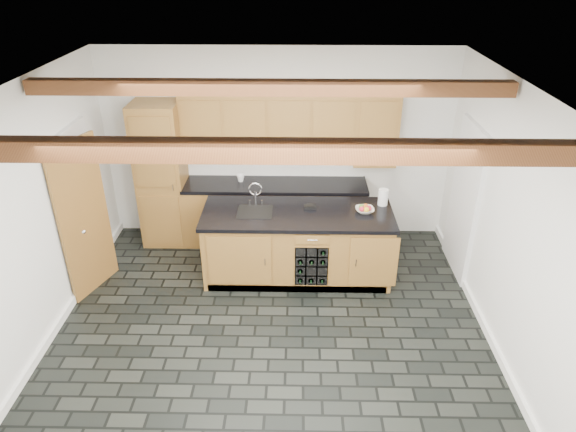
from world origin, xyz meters
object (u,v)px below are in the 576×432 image
object	(u,v)px
island	(298,244)
paper_towel	(383,197)
kitchen_scale	(310,207)
fruit_bowl	(365,210)

from	to	relation	value
island	paper_towel	size ratio (longest dim) A/B	11.35
kitchen_scale	fruit_bowl	world-z (taller)	fruit_bowl
island	paper_towel	distance (m)	1.28
island	kitchen_scale	xyz separation A→B (m)	(0.16, 0.14, 0.49)
fruit_bowl	paper_towel	distance (m)	0.35
island	fruit_bowl	xyz separation A→B (m)	(0.85, 0.04, 0.49)
kitchen_scale	paper_towel	distance (m)	0.97
island	kitchen_scale	distance (m)	0.53
kitchen_scale	fruit_bowl	bearing A→B (deg)	-5.45
paper_towel	fruit_bowl	bearing A→B (deg)	-139.47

